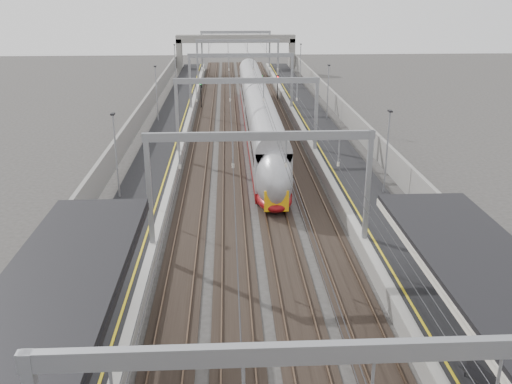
{
  "coord_description": "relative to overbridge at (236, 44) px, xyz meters",
  "views": [
    {
      "loc": [
        -1.76,
        -8.82,
        15.15
      ],
      "look_at": [
        0.0,
        25.93,
        2.63
      ],
      "focal_mm": 40.0,
      "sensor_mm": 36.0,
      "label": 1
    }
  ],
  "objects": [
    {
      "name": "bench",
      "position": [
        7.49,
        -91.54,
        -3.81
      ],
      "size": [
        0.87,
        1.66,
        0.83
      ],
      "color": "black",
      "rests_on": "platform_right"
    },
    {
      "name": "signal_red_far",
      "position": [
        5.4,
        -28.0,
        -2.89
      ],
      "size": [
        0.32,
        0.32,
        3.48
      ],
      "color": "black",
      "rests_on": "ground"
    },
    {
      "name": "overhead_line",
      "position": [
        0.0,
        -48.38,
        0.83
      ],
      "size": [
        13.0,
        140.0,
        6.6
      ],
      "color": "gray",
      "rests_on": "platform_left"
    },
    {
      "name": "platform_left",
      "position": [
        -8.0,
        -55.0,
        -4.81
      ],
      "size": [
        4.0,
        120.0,
        1.0
      ],
      "primitive_type": "cube",
      "color": "black",
      "rests_on": "ground"
    },
    {
      "name": "train",
      "position": [
        1.5,
        -49.5,
        -3.22
      ],
      "size": [
        2.69,
        49.09,
        4.26
      ],
      "color": "maroon",
      "rests_on": "ground"
    },
    {
      "name": "signal_green",
      "position": [
        -5.2,
        -33.7,
        -2.89
      ],
      "size": [
        0.32,
        0.32,
        3.48
      ],
      "color": "black",
      "rests_on": "ground"
    },
    {
      "name": "tracks",
      "position": [
        0.0,
        -55.0,
        -5.26
      ],
      "size": [
        11.4,
        140.0,
        0.2
      ],
      "color": "black",
      "rests_on": "ground"
    },
    {
      "name": "wall_left",
      "position": [
        -11.2,
        -55.0,
        -3.71
      ],
      "size": [
        0.3,
        120.0,
        3.2
      ],
      "primitive_type": "cube",
      "color": "gray",
      "rests_on": "ground"
    },
    {
      "name": "signal_red_near",
      "position": [
        3.2,
        -27.08,
        -2.89
      ],
      "size": [
        0.32,
        0.32,
        3.48
      ],
      "color": "black",
      "rests_on": "ground"
    },
    {
      "name": "wall_right",
      "position": [
        11.2,
        -55.0,
        -3.71
      ],
      "size": [
        0.3,
        120.0,
        3.2
      ],
      "primitive_type": "cube",
      "color": "gray",
      "rests_on": "ground"
    },
    {
      "name": "platform_right",
      "position": [
        8.0,
        -55.0,
        -4.81
      ],
      "size": [
        4.0,
        120.0,
        1.0
      ],
      "primitive_type": "cube",
      "color": "black",
      "rests_on": "ground"
    },
    {
      "name": "overbridge",
      "position": [
        0.0,
        0.0,
        0.0
      ],
      "size": [
        22.0,
        2.2,
        6.9
      ],
      "color": "gray",
      "rests_on": "ground"
    }
  ]
}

